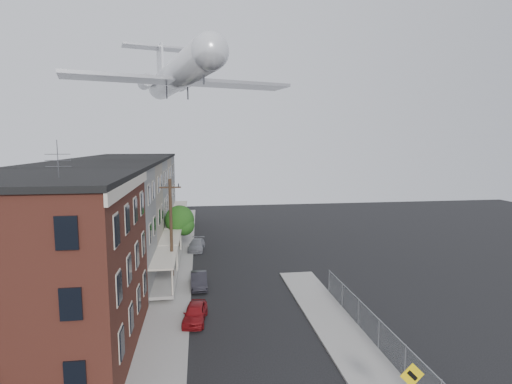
# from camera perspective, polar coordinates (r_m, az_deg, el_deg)

# --- Properties ---
(sidewalk_left) EXTENTS (3.00, 62.00, 0.12)m
(sidewalk_left) POSITION_cam_1_polar(r_m,az_deg,el_deg) (41.53, -11.16, -9.78)
(sidewalk_left) COLOR gray
(sidewalk_left) RESTS_ON ground
(sidewalk_right) EXTENTS (3.00, 26.00, 0.12)m
(sidewalk_right) POSITION_cam_1_polar(r_m,az_deg,el_deg) (26.25, 12.92, -20.20)
(sidewalk_right) COLOR gray
(sidewalk_right) RESTS_ON ground
(curb_left) EXTENTS (0.15, 62.00, 0.14)m
(curb_left) POSITION_cam_1_polar(r_m,az_deg,el_deg) (41.47, -9.13, -9.75)
(curb_left) COLOR gray
(curb_left) RESTS_ON ground
(curb_right) EXTENTS (0.15, 26.00, 0.14)m
(curb_right) POSITION_cam_1_polar(r_m,az_deg,el_deg) (25.80, 9.71, -20.60)
(curb_right) COLOR gray
(curb_right) RESTS_ON ground
(corner_building) EXTENTS (10.31, 12.30, 12.15)m
(corner_building) POSITION_cam_1_polar(r_m,az_deg,el_deg) (25.31, -28.61, -9.51)
(corner_building) COLOR #3A1712
(corner_building) RESTS_ON ground
(row_house_a) EXTENTS (11.98, 7.00, 10.30)m
(row_house_a) POSITION_cam_1_polar(r_m,az_deg,el_deg) (34.09, -22.99, -5.14)
(row_house_a) COLOR slate
(row_house_a) RESTS_ON ground
(row_house_b) EXTENTS (11.98, 7.00, 10.30)m
(row_house_b) POSITION_cam_1_polar(r_m,az_deg,el_deg) (40.77, -20.49, -3.09)
(row_house_b) COLOR gray
(row_house_b) RESTS_ON ground
(row_house_c) EXTENTS (11.98, 7.00, 10.30)m
(row_house_c) POSITION_cam_1_polar(r_m,az_deg,el_deg) (47.54, -18.70, -1.62)
(row_house_c) COLOR slate
(row_house_c) RESTS_ON ground
(row_house_d) EXTENTS (11.98, 7.00, 10.30)m
(row_house_d) POSITION_cam_1_polar(r_m,az_deg,el_deg) (54.37, -17.36, -0.52)
(row_house_d) COLOR gray
(row_house_d) RESTS_ON ground
(row_house_e) EXTENTS (11.98, 7.00, 10.30)m
(row_house_e) POSITION_cam_1_polar(r_m,az_deg,el_deg) (61.23, -16.32, 0.34)
(row_house_e) COLOR slate
(row_house_e) RESTS_ON ground
(chainlink_fence) EXTENTS (0.06, 18.06, 1.90)m
(chainlink_fence) POSITION_cam_1_polar(r_m,az_deg,el_deg) (25.56, 17.15, -18.79)
(chainlink_fence) COLOR gray
(chainlink_fence) RESTS_ON ground
(warning_sign) EXTENTS (1.10, 0.11, 2.80)m
(warning_sign) POSITION_cam_1_polar(r_m,az_deg,el_deg) (19.87, 21.33, -24.09)
(warning_sign) COLOR #515156
(warning_sign) RESTS_ON ground
(utility_pole) EXTENTS (1.80, 0.26, 9.00)m
(utility_pole) POSITION_cam_1_polar(r_m,az_deg,el_deg) (34.58, -12.03, -5.33)
(utility_pole) COLOR black
(utility_pole) RESTS_ON ground
(street_tree) EXTENTS (3.22, 3.20, 5.20)m
(street_tree) POSITION_cam_1_polar(r_m,az_deg,el_deg) (44.51, -10.71, -4.14)
(street_tree) COLOR black
(street_tree) RESTS_ON ground
(car_near) EXTENTS (1.89, 3.76, 1.23)m
(car_near) POSITION_cam_1_polar(r_m,az_deg,el_deg) (28.37, -8.69, -16.70)
(car_near) COLOR maroon
(car_near) RESTS_ON ground
(car_mid) EXTENTS (1.41, 3.78, 1.24)m
(car_mid) POSITION_cam_1_polar(r_m,az_deg,el_deg) (34.33, -8.16, -12.38)
(car_mid) COLOR black
(car_mid) RESTS_ON ground
(car_far) EXTENTS (2.10, 4.23, 1.18)m
(car_far) POSITION_cam_1_polar(r_m,az_deg,el_deg) (45.61, -8.48, -7.50)
(car_far) COLOR gray
(car_far) RESTS_ON ground
(airplane) EXTENTS (22.69, 25.94, 7.48)m
(airplane) POSITION_cam_1_polar(r_m,az_deg,el_deg) (44.13, -11.13, 16.13)
(airplane) COLOR silver
(airplane) RESTS_ON ground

